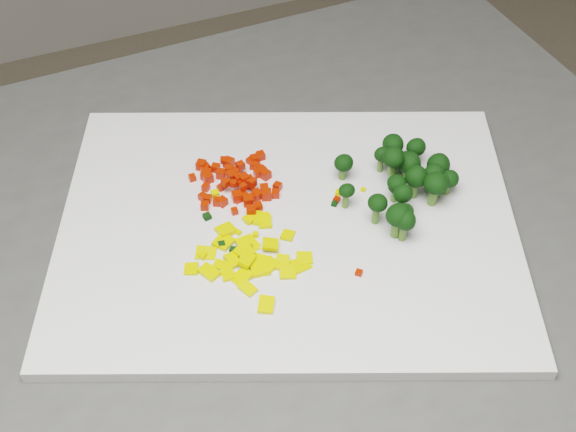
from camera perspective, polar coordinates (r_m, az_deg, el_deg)
name	(u,v)px	position (r m, az deg, el deg)	size (l,w,h in m)	color
cutting_board	(288,227)	(0.85, 0.00, -0.77)	(0.48, 0.37, 0.01)	silver
carrot_pile	(239,175)	(0.88, -3.51, 2.95)	(0.11, 0.11, 0.03)	red
pepper_pile	(251,255)	(0.80, -2.65, -2.80)	(0.12, 0.12, 0.02)	yellow
broccoli_pile	(393,177)	(0.86, 7.50, 2.74)	(0.13, 0.13, 0.06)	black
carrot_cube_0	(266,195)	(0.87, -1.54, 1.52)	(0.01, 0.01, 0.01)	red
carrot_cube_1	(234,211)	(0.86, -3.83, 0.35)	(0.01, 0.01, 0.01)	red
carrot_cube_2	(206,167)	(0.91, -5.82, 3.48)	(0.01, 0.01, 0.01)	red
carrot_cube_3	(257,167)	(0.91, -2.20, 3.50)	(0.01, 0.01, 0.01)	red
carrot_cube_4	(205,171)	(0.90, -5.90, 3.22)	(0.01, 0.01, 0.01)	red
carrot_cube_5	(237,197)	(0.87, -3.66, 1.39)	(0.01, 0.01, 0.01)	red
carrot_cube_6	(206,187)	(0.88, -5.87, 2.04)	(0.01, 0.01, 0.01)	red
carrot_cube_7	(208,178)	(0.89, -5.74, 2.74)	(0.01, 0.01, 0.01)	red
carrot_cube_8	(276,194)	(0.87, -0.89, 1.59)	(0.01, 0.01, 0.01)	red
carrot_cube_9	(217,202)	(0.87, -5.06, 1.02)	(0.01, 0.01, 0.01)	red
carrot_cube_10	(236,172)	(0.89, -3.72, 3.12)	(0.01, 0.01, 0.01)	red
carrot_cube_11	(261,169)	(0.90, -1.94, 3.35)	(0.01, 0.01, 0.01)	red
carrot_cube_12	(192,178)	(0.90, -6.83, 2.72)	(0.01, 0.01, 0.01)	red
carrot_cube_13	(207,177)	(0.90, -5.76, 2.79)	(0.01, 0.01, 0.01)	red
carrot_cube_14	(222,202)	(0.87, -4.69, 1.02)	(0.01, 0.01, 0.01)	red
carrot_cube_15	(232,172)	(0.90, -3.97, 3.12)	(0.01, 0.01, 0.01)	red
carrot_cube_16	(243,187)	(0.87, -3.19, 2.09)	(0.01, 0.01, 0.01)	red
carrot_cube_17	(207,177)	(0.90, -5.78, 2.80)	(0.01, 0.01, 0.01)	red
carrot_cube_18	(206,175)	(0.90, -5.85, 2.92)	(0.01, 0.01, 0.01)	red
carrot_cube_19	(229,163)	(0.91, -4.23, 3.80)	(0.01, 0.01, 0.01)	red
carrot_cube_20	(257,171)	(0.90, -2.20, 3.23)	(0.01, 0.01, 0.01)	red
carrot_cube_21	(231,175)	(0.88, -4.07, 2.90)	(0.01, 0.01, 0.01)	red
carrot_cube_22	(251,182)	(0.87, -2.61, 2.41)	(0.01, 0.01, 0.01)	red
carrot_cube_23	(261,156)	(0.92, -1.97, 4.31)	(0.01, 0.01, 0.01)	red
carrot_cube_24	(258,173)	(0.90, -2.18, 3.04)	(0.01, 0.01, 0.01)	red
carrot_cube_25	(262,170)	(0.90, -1.87, 3.27)	(0.01, 0.01, 0.01)	red
carrot_cube_26	(223,160)	(0.92, -4.62, 3.98)	(0.01, 0.01, 0.01)	red
carrot_cube_27	(229,169)	(0.89, -4.21, 3.34)	(0.01, 0.01, 0.01)	red
carrot_cube_28	(251,211)	(0.85, -2.64, 0.36)	(0.01, 0.01, 0.01)	red
carrot_cube_29	(221,174)	(0.90, -4.79, 3.00)	(0.01, 0.01, 0.01)	red
carrot_cube_30	(232,176)	(0.88, -4.02, 2.85)	(0.01, 0.01, 0.01)	red
carrot_cube_31	(201,165)	(0.91, -6.18, 3.62)	(0.01, 0.01, 0.01)	red
carrot_cube_32	(205,206)	(0.86, -5.94, 0.73)	(0.01, 0.01, 0.01)	red
carrot_cube_33	(253,165)	(0.91, -2.49, 3.62)	(0.01, 0.01, 0.01)	red
carrot_cube_34	(216,168)	(0.91, -5.18, 3.43)	(0.01, 0.01, 0.01)	red
carrot_cube_35	(253,197)	(0.87, -2.49, 1.36)	(0.01, 0.01, 0.01)	red
carrot_cube_36	(203,197)	(0.87, -6.07, 1.36)	(0.01, 0.01, 0.01)	red
carrot_cube_37	(226,183)	(0.87, -4.45, 2.36)	(0.01, 0.01, 0.01)	red
carrot_cube_38	(239,178)	(0.88, -3.51, 2.70)	(0.01, 0.01, 0.01)	red
carrot_cube_39	(233,177)	(0.89, -3.91, 2.79)	(0.01, 0.01, 0.01)	red
carrot_cube_40	(221,188)	(0.88, -4.82, 2.03)	(0.01, 0.01, 0.01)	red
carrot_cube_41	(243,196)	(0.87, -3.22, 1.45)	(0.01, 0.01, 0.01)	red
carrot_cube_42	(240,166)	(0.90, -3.40, 3.60)	(0.01, 0.01, 0.01)	red
carrot_cube_43	(249,181)	(0.89, -2.79, 2.47)	(0.01, 0.01, 0.01)	red
carrot_cube_44	(266,175)	(0.89, -1.61, 2.96)	(0.01, 0.01, 0.01)	red
carrot_cube_45	(208,173)	(0.90, -5.73, 3.08)	(0.01, 0.01, 0.01)	red
carrot_cube_46	(237,199)	(0.87, -3.61, 1.21)	(0.01, 0.01, 0.01)	red
carrot_cube_47	(208,199)	(0.87, -5.74, 1.22)	(0.01, 0.01, 0.01)	red
carrot_cube_48	(256,193)	(0.87, -2.29, 1.65)	(0.01, 0.01, 0.01)	red
carrot_cube_49	(258,195)	(0.87, -2.18, 1.50)	(0.01, 0.01, 0.01)	red
carrot_cube_50	(250,161)	(0.91, -2.73, 3.95)	(0.01, 0.01, 0.01)	red
carrot_cube_51	(204,170)	(0.91, -5.99, 3.28)	(0.01, 0.01, 0.01)	red
carrot_cube_52	(278,186)	(0.88, -0.75, 2.12)	(0.01, 0.01, 0.01)	red
carrot_cube_53	(239,182)	(0.88, -3.47, 2.39)	(0.01, 0.01, 0.01)	red
carrot_cube_54	(264,189)	(0.88, -1.70, 1.95)	(0.01, 0.01, 0.01)	red
carrot_cube_55	(258,206)	(0.86, -2.13, 0.70)	(0.01, 0.01, 0.01)	red
carrot_cube_56	(244,179)	(0.88, -3.13, 2.66)	(0.01, 0.01, 0.01)	red
carrot_cube_57	(248,201)	(0.86, -2.85, 1.09)	(0.01, 0.01, 0.01)	red
carrot_cube_58	(255,159)	(0.91, -2.38, 4.05)	(0.01, 0.01, 0.01)	red
carrot_cube_59	(233,184)	(0.87, -3.90, 2.31)	(0.01, 0.01, 0.01)	red
pepper_chunk_0	(227,272)	(0.80, -4.33, -4.01)	(0.02, 0.01, 0.00)	yellow
pepper_chunk_1	(232,261)	(0.81, -3.97, -3.18)	(0.02, 0.01, 0.01)	yellow
pepper_chunk_2	(247,256)	(0.81, -2.91, -2.84)	(0.01, 0.02, 0.00)	yellow
pepper_chunk_3	(266,305)	(0.77, -1.57, -6.34)	(0.02, 0.02, 0.00)	yellow
pepper_chunk_4	(259,258)	(0.81, -2.09, -3.04)	(0.02, 0.01, 0.00)	yellow
pepper_chunk_5	(191,269)	(0.81, -6.90, -3.76)	(0.01, 0.01, 0.00)	yellow
pepper_chunk_6	(223,242)	(0.83, -4.62, -1.86)	(0.02, 0.02, 0.00)	yellow
pepper_chunk_7	(251,242)	(0.83, -2.68, -1.88)	(0.02, 0.01, 0.00)	yellow
pepper_chunk_8	(206,253)	(0.82, -5.87, -2.64)	(0.02, 0.02, 0.00)	yellow
pepper_chunk_9	(253,262)	(0.81, -2.47, -3.26)	(0.01, 0.01, 0.00)	yellow
pepper_chunk_10	(243,251)	(0.81, -3.21, -2.52)	(0.01, 0.02, 0.00)	yellow
pepper_chunk_11	(265,222)	(0.84, -1.64, -0.42)	(0.02, 0.01, 0.00)	yellow
pepper_chunk_12	(248,289)	(0.79, -2.89, -5.17)	(0.02, 0.01, 0.00)	yellow
pepper_chunk_13	(249,262)	(0.81, -2.79, -3.29)	(0.02, 0.01, 0.00)	yellow
pepper_chunk_14	(209,272)	(0.80, -5.64, -4.00)	(0.02, 0.01, 0.00)	yellow
pepper_chunk_15	(270,244)	(0.82, -1.27, -2.01)	(0.02, 0.02, 0.00)	yellow
pepper_chunk_16	(250,219)	(0.85, -2.70, -0.21)	(0.01, 0.01, 0.00)	yellow
pepper_chunk_17	(301,265)	(0.80, 0.91, -3.50)	(0.02, 0.02, 0.00)	yellow
pepper_chunk_18	(288,272)	(0.80, -0.02, -3.99)	(0.02, 0.02, 0.00)	yellow
pepper_chunk_19	(288,235)	(0.83, -0.02, -1.37)	(0.01, 0.01, 0.00)	yellow
pepper_chunk_20	(304,258)	(0.81, 1.18, -3.01)	(0.02, 0.02, 0.00)	yellow
pepper_chunk_21	(247,252)	(0.81, -2.90, -2.56)	(0.01, 0.01, 0.00)	yellow
pepper_chunk_22	(223,266)	(0.81, -4.66, -3.56)	(0.02, 0.01, 0.00)	yellow
pepper_chunk_23	(270,264)	(0.80, -1.26, -3.44)	(0.01, 0.02, 0.00)	yellow
pepper_chunk_24	(261,270)	(0.80, -1.97, -3.84)	(0.02, 0.02, 0.00)	yellow
pepper_chunk_25	(260,218)	(0.85, -2.02, -0.17)	(0.02, 0.01, 0.00)	yellow
pepper_chunk_26	(247,260)	(0.80, -2.94, -3.14)	(0.02, 0.01, 0.00)	yellow
pepper_chunk_27	(282,262)	(0.81, -0.40, -3.32)	(0.01, 0.02, 0.00)	yellow
pepper_chunk_28	(243,243)	(0.82, -3.20, -1.93)	(0.01, 0.01, 0.00)	yellow
pepper_chunk_29	(259,268)	(0.80, -2.04, -3.68)	(0.02, 0.02, 0.01)	yellow
pepper_chunk_30	(251,246)	(0.82, -2.65, -2.12)	(0.01, 0.02, 0.00)	yellow
pepper_chunk_31	(242,277)	(0.80, -3.32, -4.33)	(0.02, 0.02, 0.00)	yellow
pepper_chunk_32	(226,230)	(0.84, -4.44, -1.01)	(0.02, 0.02, 0.01)	yellow
broccoli_floret_0	(343,168)	(0.89, 3.92, 3.44)	(0.03, 0.03, 0.03)	black
broccoli_floret_1	(432,180)	(0.88, 10.22, 2.54)	(0.03, 0.03, 0.04)	black
broccoli_floret_2	(408,168)	(0.89, 8.51, 3.38)	(0.04, 0.04, 0.04)	black
broccoli_floret_3	(395,189)	(0.87, 7.64, 1.90)	(0.03, 0.03, 0.03)	black
broccoli_floret_4	(381,160)	(0.90, 6.62, 3.96)	(0.02, 0.02, 0.03)	black
broccoli_floret_5	(448,183)	(0.89, 11.29, 2.32)	(0.03, 0.03, 0.03)	black
broccoli_floret_6	(415,183)	(0.87, 8.99, 2.32)	(0.03, 0.03, 0.04)	black
broccoli_floret_7	(401,201)	(0.85, 8.07, 1.09)	(0.03, 0.03, 0.04)	black
broccoli_floret_8	(434,190)	(0.87, 10.33, 1.84)	(0.04, 0.04, 0.04)	black
broccoli_floret_9	(392,149)	(0.92, 7.39, 4.78)	(0.03, 0.03, 0.03)	black
broccoli_floret_10	(404,215)	(0.84, 8.24, 0.05)	(0.03, 0.03, 0.03)	black
broccoli_floret_11	(406,162)	(0.91, 8.39, 3.82)	(0.02, 0.02, 0.02)	black
broccoli_floret_12	(415,152)	(0.91, 9.00, 4.48)	(0.03, 0.03, 0.03)	black
broccoli_floret_13	(397,222)	(0.83, 7.74, -0.40)	(0.04, 0.04, 0.04)	black
broccoli_floret_14	(346,196)	(0.85, 4.14, 1.40)	(0.02, 0.02, 0.03)	black
broccoli_floret_15	(376,210)	(0.84, 6.30, 0.44)	(0.03, 0.03, 0.04)	black
broccoli_floret_16	(433,193)	(0.87, 10.28, 1.61)	(0.02, 0.02, 0.03)	black
broccoli_floret_17	(394,163)	(0.90, 7.51, 3.76)	(0.04, 0.04, 0.03)	black
broccoli_floret_18	(404,227)	(0.83, 8.23, -0.76)	(0.03, 0.03, 0.04)	black
broccoli_floret_19	(392,162)	(0.87, 7.41, 3.80)	(0.03, 0.03, 0.03)	black
broccoli_floret_20	(439,185)	(0.88, 10.72, 2.20)	(0.03, 0.03, 0.03)	black
broccoli_floret_21	(395,191)	(0.87, 7.63, 1.81)	(0.02, 0.02, 0.03)	black
broccoli_floret_22	(437,168)	(0.90, 10.55, 3.36)	(0.04, 0.04, 0.03)	black
stray_bit_0	(207,216)	(0.85, -5.78, -0.03)	(0.01, 0.01, 0.01)	black
stray_bit_1	(231,242)	(0.83, -4.07, -1.88)	(0.00, 0.00, 0.00)	yellow
stray_bit_2	(267,214)	(0.85, -1.49, 0.14)	(0.00, 0.00, 0.00)	yellow
stray_bit_3	(203,256)	(0.82, -6.10, -2.82)	(0.01, 0.01, 0.01)	yellow
stray_bit_4	(334,204)	(0.87, 3.31, 0.88)	(0.01, 0.01, 0.00)	black
stray_bit_5	(363,190)	(0.88, 5.37, 1.89)	(0.00, 0.00, 0.00)	yellow
stray_bit_6	(215,194)	(0.88, -5.21, 1.60)	(0.01, 0.01, 0.01)	yellow
stray_bit_7	(251,220)	(0.85, -2.67, -0.32)	(0.01, 0.01, 0.00)	yellow
stray_bit_8	(222,245)	(0.82, -4.74, -2.04)	(0.01, 0.01, 0.00)	black
stray_bit_9	(338,193)	(0.88, 3.61, 1.68)	(0.01, 0.01, 0.00)	yellow
stray_bit_10	(245,262)	(0.81, -3.06, -3.27)	(0.01, 0.01, 0.00)	black
stray_bit_11	(255,235)	(0.83, -2.33, -1.33)	(0.01, 0.01, 0.00)	yellow
stray_bit_12	(359,273)	(0.80, 5.06, -4.03)	(0.01, 0.01, 0.00)	red
stray_bit_13	(239,232)	(0.84, -3.54, -1.18)	(0.01, 0.01, 0.00)	yellow
stray_bit_14	(233,250)	(0.82, -3.94, -2.41)	(0.01, 0.01, 0.00)	black
stray_bit_15	(337,199)	(0.87, 3.48, 1.18)	(0.01, 0.01, 0.00)	red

